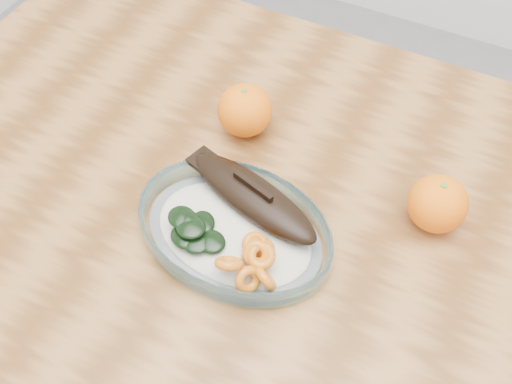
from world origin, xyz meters
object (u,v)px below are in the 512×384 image
Objects in this scene: dining_table at (288,278)px; orange_left at (245,110)px; plated_meal at (235,227)px; orange_right at (438,204)px.

dining_table is 0.23m from orange_left.
orange_left is (-0.07, 0.17, 0.02)m from plated_meal.
plated_meal reaches higher than dining_table.
orange_left is 0.28m from orange_right.
plated_meal is 6.50× the size of orange_left.
orange_left is (-0.13, 0.14, 0.14)m from dining_table.
plated_meal is at bearing -155.37° from dining_table.
orange_left reaches higher than orange_right.
dining_table is 16.02× the size of orange_left.
plated_meal is at bearing -67.12° from orange_left.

